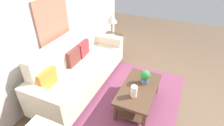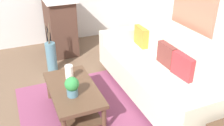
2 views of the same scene
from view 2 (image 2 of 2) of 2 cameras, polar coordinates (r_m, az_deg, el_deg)
The scene contains 15 objects.
wall_back at distance 3.67m, azimuth 19.75°, elevation 11.82°, with size 5.71×0.10×2.70m, color silver.
area_rug at distance 3.52m, azimuth -6.13°, elevation -12.30°, with size 2.21×1.65×0.01m, color #843D5B.
couch at distance 3.76m, azimuth 10.53°, elevation -1.82°, with size 2.41×0.84×1.08m.
throw_pillow_orange at distance 4.30m, azimuth 6.76°, elevation 6.02°, with size 0.36×0.12×0.32m, color orange.
throw_pillow_maroon at distance 3.72m, azimuth 12.47°, elevation 1.89°, with size 0.36×0.12×0.32m, color brown.
throw_pillow_crimson at distance 3.45m, azimuth 16.01°, elevation -0.69°, with size 0.36×0.12×0.32m, color red.
coffee_table at distance 3.44m, azimuth -8.79°, elevation -7.12°, with size 1.10×0.60×0.43m.
tabletop_vase at distance 3.52m, azimuth -9.72°, elevation -2.06°, with size 0.11×0.11×0.20m, color white.
potted_plant_tabletop at distance 3.14m, azimuth -9.09°, elevation -5.21°, with size 0.18×0.18×0.26m.
fireplace at distance 5.27m, azimuth -11.80°, elevation 8.66°, with size 1.02×0.58×1.16m.
floor_vase at distance 4.61m, azimuth -13.62°, elevation 1.33°, with size 0.18×0.18×0.54m, color slate.
floor_vase_branch_a at distance 4.41m, azimuth -14.21°, elevation 6.45°, with size 0.01×0.01×0.36m, color brown.
floor_vase_branch_b at distance 4.44m, azimuth -14.06°, elevation 6.62°, with size 0.01×0.01×0.36m, color brown.
floor_vase_branch_c at distance 4.44m, azimuth -14.50°, elevation 6.54°, with size 0.01×0.01×0.36m, color brown.
framed_painting at distance 3.68m, azimuth 18.16°, elevation 13.08°, with size 0.85×0.03×0.81m, color #B77056.
Camera 2 is at (2.60, -0.21, 2.26)m, focal length 40.21 mm.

